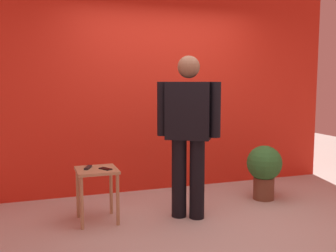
# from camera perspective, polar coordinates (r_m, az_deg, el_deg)

# --- Properties ---
(ground_plane) EXTENTS (12.00, 12.00, 0.00)m
(ground_plane) POSITION_cam_1_polar(r_m,az_deg,el_deg) (4.16, 6.13, -14.46)
(ground_plane) COLOR #B7B2A8
(back_wall_red) EXTENTS (5.09, 0.12, 3.00)m
(back_wall_red) POSITION_cam_1_polar(r_m,az_deg,el_deg) (5.36, -0.97, 6.71)
(back_wall_red) COLOR red
(back_wall_red) RESTS_ON ground_plane
(standing_person) EXTENTS (0.64, 0.47, 1.76)m
(standing_person) POSITION_cam_1_polar(r_m,az_deg,el_deg) (4.19, 2.99, -0.36)
(standing_person) COLOR black
(standing_person) RESTS_ON ground_plane
(side_table) EXTENTS (0.43, 0.43, 0.57)m
(side_table) POSITION_cam_1_polar(r_m,az_deg,el_deg) (4.22, -10.37, -7.66)
(side_table) COLOR tan
(side_table) RESTS_ON ground_plane
(cell_phone) EXTENTS (0.14, 0.16, 0.01)m
(cell_phone) POSITION_cam_1_polar(r_m,az_deg,el_deg) (4.16, -9.14, -6.19)
(cell_phone) COLOR black
(cell_phone) RESTS_ON side_table
(tv_remote) EXTENTS (0.11, 0.17, 0.02)m
(tv_remote) POSITION_cam_1_polar(r_m,az_deg,el_deg) (4.23, -11.61, -5.96)
(tv_remote) COLOR black
(tv_remote) RESTS_ON side_table
(potted_plant) EXTENTS (0.44, 0.44, 0.69)m
(potted_plant) POSITION_cam_1_polar(r_m,az_deg,el_deg) (5.07, 13.90, -5.93)
(potted_plant) COLOR brown
(potted_plant) RESTS_ON ground_plane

